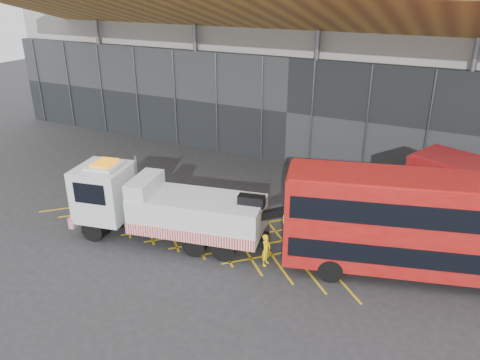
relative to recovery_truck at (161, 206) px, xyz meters
The scene contains 6 objects.
ground_plane 3.38m from the recovery_truck, 97.98° to the left, with size 120.00×120.00×0.00m, color #28282A.
road_markings 3.57m from the recovery_truck, 65.85° to the left, with size 19.96×7.16×0.01m.
construction_building 22.30m from the recovery_truck, 85.83° to the left, with size 55.00×23.97×18.00m.
recovery_truck is the anchor object (origin of this frame).
bus_towed 13.12m from the recovery_truck, 11.38° to the left, with size 12.83×6.18×5.11m.
worker 6.21m from the recovery_truck, ahead, with size 0.62×0.40×1.69m, color yellow.
Camera 1 is at (14.29, -20.91, 13.13)m, focal length 35.00 mm.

